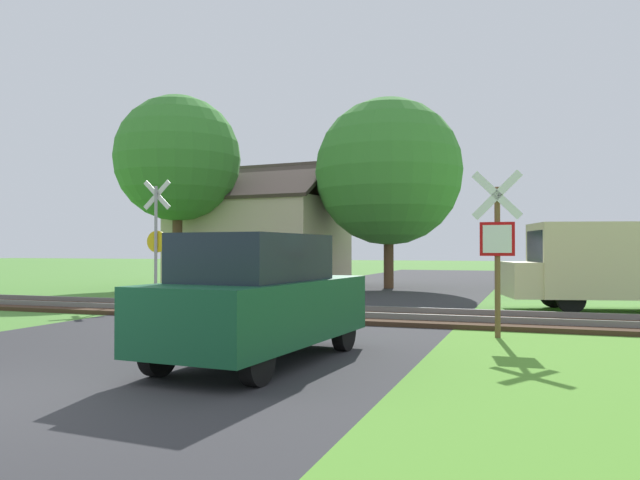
% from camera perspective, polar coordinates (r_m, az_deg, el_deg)
% --- Properties ---
extents(road_asphalt, '(8.11, 80.00, 0.01)m').
position_cam_1_polar(road_asphalt, '(8.88, -20.67, -10.98)').
color(road_asphalt, '#2D2D30').
rests_on(road_asphalt, ground).
extents(rail_track, '(60.00, 2.60, 0.22)m').
position_cam_1_polar(rail_track, '(14.85, -3.11, -6.70)').
color(rail_track, '#422D1E').
rests_on(rail_track, ground).
extents(stop_sign_near, '(0.88, 0.15, 2.97)m').
position_cam_1_polar(stop_sign_near, '(11.47, 15.90, -0.30)').
color(stop_sign_near, brown).
rests_on(stop_sign_near, ground).
extents(crossing_sign_far, '(0.88, 0.15, 3.60)m').
position_cam_1_polar(crossing_sign_far, '(18.84, -14.74, 0.50)').
color(crossing_sign_far, '#9E9EA5').
rests_on(crossing_sign_far, ground).
extents(house, '(7.77, 6.06, 5.35)m').
position_cam_1_polar(house, '(28.07, -5.60, 0.10)').
color(house, '#C6B293').
rests_on(house, ground).
extents(tree_left, '(5.21, 5.21, 7.94)m').
position_cam_1_polar(tree_left, '(26.72, -12.89, 7.26)').
color(tree_left, '#513823').
rests_on(tree_left, ground).
extents(tree_center, '(5.89, 5.89, 7.62)m').
position_cam_1_polar(tree_center, '(25.24, 6.28, 6.22)').
color(tree_center, '#513823').
rests_on(tree_center, ground).
extents(mail_truck, '(5.20, 2.97, 2.24)m').
position_cam_1_polar(mail_truck, '(17.56, 25.15, -1.85)').
color(mail_truck, beige).
rests_on(mail_truck, ground).
extents(parked_car, '(1.96, 4.12, 1.78)m').
position_cam_1_polar(parked_car, '(8.71, -5.54, -5.32)').
color(parked_car, '#144C2D').
rests_on(parked_car, ground).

